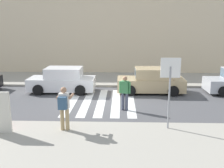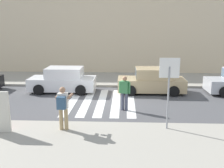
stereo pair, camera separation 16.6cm
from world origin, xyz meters
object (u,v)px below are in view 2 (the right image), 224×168
object	(u,v)px
stop_sign	(169,78)
pedestrian_crossing	(125,91)
photographer_with_backpack	(63,105)
parked_car_white	(63,80)
parked_car_tan	(152,81)

from	to	relation	value
stop_sign	pedestrian_crossing	distance (m)	3.31
stop_sign	photographer_with_backpack	size ratio (longest dim) A/B	1.63
photographer_with_backpack	parked_car_white	xyz separation A→B (m)	(-1.48, 6.43, -0.44)
stop_sign	pedestrian_crossing	bearing A→B (deg)	123.15
pedestrian_crossing	parked_car_tan	xyz separation A→B (m)	(1.69, 3.50, -0.25)
photographer_with_backpack	parked_car_tan	world-z (taller)	photographer_with_backpack
photographer_with_backpack	parked_car_tan	bearing A→B (deg)	57.72
pedestrian_crossing	stop_sign	bearing A→B (deg)	-56.85
stop_sign	parked_car_tan	world-z (taller)	stop_sign
pedestrian_crossing	parked_car_white	distance (m)	5.21
stop_sign	photographer_with_backpack	world-z (taller)	stop_sign
pedestrian_crossing	parked_car_tan	distance (m)	3.89
parked_car_white	parked_car_tan	size ratio (longest dim) A/B	1.00
photographer_with_backpack	pedestrian_crossing	distance (m)	3.78
pedestrian_crossing	parked_car_white	size ratio (longest dim) A/B	0.42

